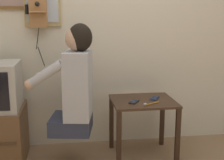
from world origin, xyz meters
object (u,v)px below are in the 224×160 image
object	(u,v)px
cell_phone_spare	(154,98)
wall_phone_antique	(38,6)
person	(75,82)
cell_phone_held	(134,102)
toothbrush	(151,104)

from	to	relation	value
cell_phone_spare	wall_phone_antique	bearing A→B (deg)	-164.76
person	cell_phone_held	xyz separation A→B (m)	(0.53, -0.01, -0.20)
person	toothbrush	world-z (taller)	person
cell_phone_spare	cell_phone_held	bearing A→B (deg)	-125.67
cell_phone_spare	person	bearing A→B (deg)	-141.95
wall_phone_antique	cell_phone_held	bearing A→B (deg)	-25.84
cell_phone_held	person	bearing A→B (deg)	-149.84
cell_phone_held	toothbrush	bearing A→B (deg)	-0.64
cell_phone_held	toothbrush	distance (m)	0.16
person	cell_phone_spare	world-z (taller)	person
cell_phone_held	cell_phone_spare	xyz separation A→B (m)	(0.22, 0.09, 0.00)
wall_phone_antique	cell_phone_spare	size ratio (longest dim) A/B	5.88
toothbrush	person	bearing A→B (deg)	52.34
person	cell_phone_held	distance (m)	0.57
person	cell_phone_held	bearing A→B (deg)	-81.03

